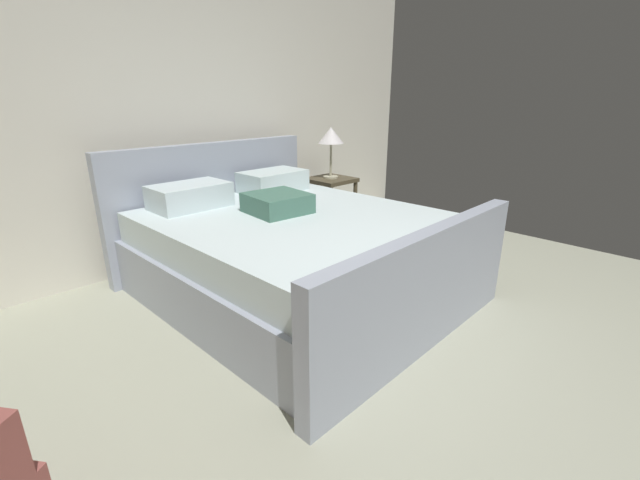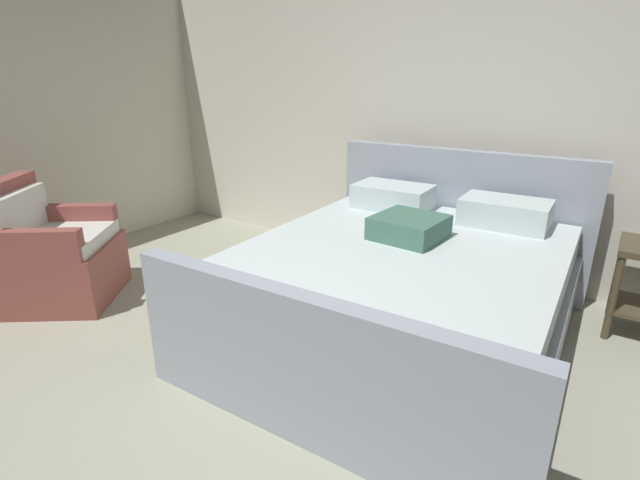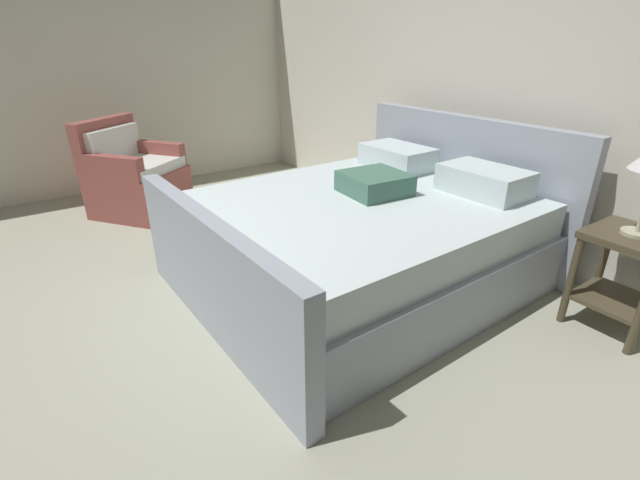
% 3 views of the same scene
% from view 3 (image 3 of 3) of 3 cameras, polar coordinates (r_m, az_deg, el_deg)
% --- Properties ---
extents(ground_plane, '(5.96, 5.36, 0.02)m').
position_cam_3_polar(ground_plane, '(2.93, -21.29, -10.60)').
color(ground_plane, '#A5A791').
extents(wall_back, '(6.08, 0.12, 2.66)m').
position_cam_3_polar(wall_back, '(3.98, 18.71, 19.42)').
color(wall_back, silver).
rests_on(wall_back, ground).
extents(wall_side_left, '(0.12, 5.48, 2.66)m').
position_cam_3_polar(wall_side_left, '(5.49, -32.24, 18.17)').
color(wall_side_left, silver).
rests_on(wall_side_left, ground).
extents(bed, '(2.00, 2.29, 1.05)m').
position_cam_3_polar(bed, '(3.11, 5.67, 0.52)').
color(bed, '#9AA2B3').
rests_on(bed, ground).
extents(nightstand_right, '(0.44, 0.44, 0.60)m').
position_cam_3_polar(nightstand_right, '(3.09, 34.43, -2.78)').
color(nightstand_right, '#473E2A').
rests_on(nightstand_right, ground).
extents(armchair, '(1.01, 1.01, 0.90)m').
position_cam_3_polar(armchair, '(4.76, -22.66, 7.35)').
color(armchair, '#914943').
rests_on(armchair, ground).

